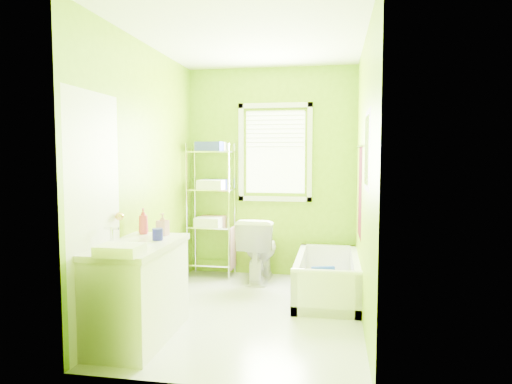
% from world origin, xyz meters
% --- Properties ---
extents(ground, '(2.90, 2.90, 0.00)m').
position_xyz_m(ground, '(0.00, 0.00, 0.00)').
color(ground, silver).
rests_on(ground, ground).
extents(room_envelope, '(2.14, 2.94, 2.62)m').
position_xyz_m(room_envelope, '(0.00, 0.00, 1.55)').
color(room_envelope, '#78A808').
rests_on(room_envelope, ground).
extents(window, '(0.92, 0.05, 1.22)m').
position_xyz_m(window, '(0.05, 1.42, 1.61)').
color(window, white).
rests_on(window, ground).
extents(door, '(0.09, 0.80, 2.00)m').
position_xyz_m(door, '(-1.04, -1.00, 1.00)').
color(door, white).
rests_on(door, ground).
extents(right_wall_decor, '(0.04, 1.48, 1.17)m').
position_xyz_m(right_wall_decor, '(1.04, -0.02, 1.32)').
color(right_wall_decor, '#43070B').
rests_on(right_wall_decor, ground).
extents(bathtub, '(0.66, 1.41, 0.46)m').
position_xyz_m(bathtub, '(0.72, 0.62, 0.15)').
color(bathtub, white).
rests_on(bathtub, ground).
extents(toilet, '(0.45, 0.77, 0.77)m').
position_xyz_m(toilet, '(-0.11, 1.13, 0.39)').
color(toilet, white).
rests_on(toilet, ground).
extents(vanity, '(0.54, 1.10, 1.04)m').
position_xyz_m(vanity, '(-0.79, -0.79, 0.43)').
color(vanity, white).
rests_on(vanity, ground).
extents(wire_shelf_unit, '(0.57, 0.45, 1.68)m').
position_xyz_m(wire_shelf_unit, '(-0.71, 1.27, 1.03)').
color(wire_shelf_unit, silver).
rests_on(wire_shelf_unit, ground).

